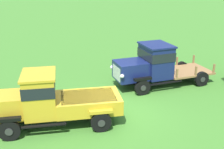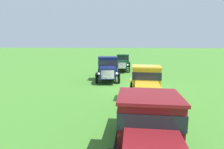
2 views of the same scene
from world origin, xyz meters
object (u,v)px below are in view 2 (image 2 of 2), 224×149
(vintage_truck_midrow_center, at_px, (108,69))
(vintage_truck_far_side, at_px, (123,62))
(vintage_truck_second_in_line, at_px, (146,83))
(vintage_truck_foreground_near, at_px, (147,127))

(vintage_truck_midrow_center, relative_size, vintage_truck_far_side, 1.15)
(vintage_truck_second_in_line, bearing_deg, vintage_truck_far_side, 8.51)
(vintage_truck_foreground_near, distance_m, vintage_truck_midrow_center, 11.10)
(vintage_truck_foreground_near, bearing_deg, vintage_truck_midrow_center, 12.40)
(vintage_truck_far_side, bearing_deg, vintage_truck_second_in_line, -171.49)
(vintage_truck_second_in_line, distance_m, vintage_truck_midrow_center, 5.96)
(vintage_truck_foreground_near, bearing_deg, vintage_truck_second_in_line, -4.92)
(vintage_truck_far_side, bearing_deg, vintage_truck_midrow_center, 169.13)
(vintage_truck_foreground_near, height_order, vintage_truck_second_in_line, vintage_truck_second_in_line)
(vintage_truck_second_in_line, relative_size, vintage_truck_far_side, 1.10)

